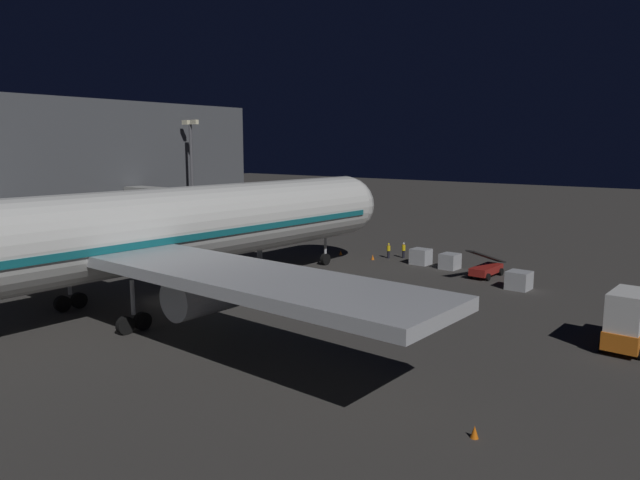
{
  "coord_description": "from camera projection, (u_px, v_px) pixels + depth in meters",
  "views": [
    {
      "loc": [
        -37.63,
        28.14,
        12.24
      ],
      "look_at": [
        -3.0,
        -13.78,
        3.5
      ],
      "focal_mm": 32.8,
      "sensor_mm": 36.0,
      "label": 1
    }
  ],
  "objects": [
    {
      "name": "ground_plane",
      "position": [
        182.0,
        300.0,
        47.02
      ],
      "size": [
        320.0,
        320.0,
        0.0
      ],
      "primitive_type": "plane",
      "color": "#383533"
    },
    {
      "name": "airliner_at_gate",
      "position": [
        81.0,
        240.0,
        39.85
      ],
      "size": [
        52.9,
        67.46,
        18.52
      ],
      "color": "silver",
      "rests_on": "ground_plane"
    },
    {
      "name": "jet_bridge",
      "position": [
        206.0,
        203.0,
        64.97
      ],
      "size": [
        25.33,
        3.4,
        7.52
      ],
      "color": "#9E9E99",
      "rests_on": "ground_plane"
    },
    {
      "name": "apron_floodlight_mast",
      "position": [
        192.0,
        169.0,
        77.88
      ],
      "size": [
        2.9,
        0.5,
        15.67
      ],
      "color": "#59595E",
      "rests_on": "ground_plane"
    },
    {
      "name": "cargo_truck_aft",
      "position": [
        629.0,
        319.0,
        35.47
      ],
      "size": [
        2.36,
        5.01,
        3.69
      ],
      "color": "orange",
      "rests_on": "ground_plane"
    },
    {
      "name": "belt_loader",
      "position": [
        486.0,
        268.0,
        55.25
      ],
      "size": [
        1.96,
        7.47,
        3.07
      ],
      "color": "maroon",
      "rests_on": "ground_plane"
    },
    {
      "name": "baggage_container_near_belt",
      "position": [
        421.0,
        257.0,
        61.14
      ],
      "size": [
        1.89,
        1.68,
        1.64
      ],
      "primitive_type": "cube",
      "color": "#B7BABF",
      "rests_on": "ground_plane"
    },
    {
      "name": "baggage_container_far_row",
      "position": [
        450.0,
        261.0,
        58.88
      ],
      "size": [
        1.68,
        1.85,
        1.56
      ],
      "primitive_type": "cube",
      "color": "#B7BABF",
      "rests_on": "ground_plane"
    },
    {
      "name": "baggage_container_spare",
      "position": [
        519.0,
        280.0,
        50.47
      ],
      "size": [
        1.88,
        1.87,
        1.57
      ],
      "primitive_type": "cube",
      "color": "#B7BABF",
      "rests_on": "ground_plane"
    },
    {
      "name": "ground_crew_near_nose_gear",
      "position": [
        389.0,
        250.0,
        64.43
      ],
      "size": [
        0.4,
        0.4,
        1.69
      ],
      "color": "black",
      "rests_on": "ground_plane"
    },
    {
      "name": "ground_crew_by_belt_loader",
      "position": [
        404.0,
        249.0,
        64.57
      ],
      "size": [
        0.4,
        0.4,
        1.75
      ],
      "color": "black",
      "rests_on": "ground_plane"
    },
    {
      "name": "traffic_cone_nose_port",
      "position": [
        373.0,
        257.0,
        63.7
      ],
      "size": [
        0.36,
        0.36,
        0.55
      ],
      "primitive_type": "cone",
      "color": "orange",
      "rests_on": "ground_plane"
    },
    {
      "name": "traffic_cone_nose_starboard",
      "position": [
        341.0,
        253.0,
        66.46
      ],
      "size": [
        0.36,
        0.36,
        0.55
      ],
      "primitive_type": "cone",
      "color": "orange",
      "rests_on": "ground_plane"
    },
    {
      "name": "traffic_cone_wingtip_svc_side",
      "position": [
        474.0,
        432.0,
        24.74
      ],
      "size": [
        0.36,
        0.36,
        0.55
      ],
      "primitive_type": "cone",
      "color": "orange",
      "rests_on": "ground_plane"
    }
  ]
}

